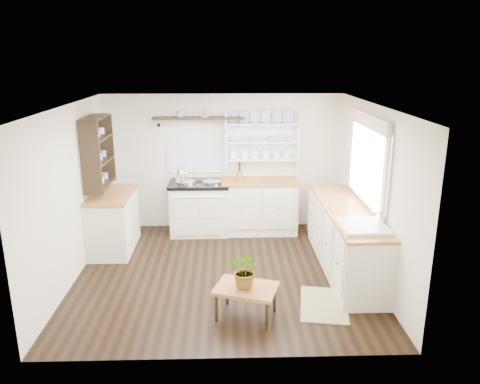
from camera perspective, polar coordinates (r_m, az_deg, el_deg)
name	(u,v)px	position (r m, az deg, el deg)	size (l,w,h in m)	color
floor	(224,273)	(6.60, -1.99, -9.84)	(4.00, 3.80, 0.01)	black
wall_back	(223,162)	(8.01, -2.03, 3.66)	(4.00, 0.02, 2.30)	beige
wall_right	(373,193)	(6.48, 15.89, -0.07)	(0.02, 3.80, 2.30)	beige
wall_left	(70,195)	(6.51, -20.00, -0.37)	(0.02, 3.80, 2.30)	beige
ceiling	(222,106)	(5.95, -2.21, 10.44)	(4.00, 3.80, 0.01)	white
window	(368,160)	(6.50, 15.36, 3.81)	(0.08, 1.55, 1.22)	white
aga_cooker	(199,207)	(7.90, -4.97, -1.86)	(0.99, 0.69, 0.91)	silver
back_cabinets	(259,205)	(7.93, 2.35, -1.65)	(1.27, 0.63, 0.90)	beige
right_cabinets	(345,238)	(6.71, 12.72, -5.51)	(0.62, 2.43, 0.90)	beige
belfast_sink	(362,235)	(5.91, 14.69, -5.13)	(0.55, 0.60, 0.45)	white
left_cabinets	(113,221)	(7.45, -15.21, -3.44)	(0.62, 1.13, 0.90)	beige
plate_rack	(262,139)	(7.92, 2.67, 6.50)	(1.20, 0.22, 0.90)	white
high_shelf	(199,119)	(7.77, -5.08, 8.89)	(1.50, 0.29, 0.16)	black
left_shelving	(98,151)	(7.20, -16.94, 4.76)	(0.28, 0.80, 1.05)	black
kettle	(181,175)	(7.64, -7.22, 2.03)	(0.18, 0.18, 0.21)	silver
utensil_crock	(239,175)	(7.85, -0.11, 2.04)	(0.11, 0.11, 0.12)	#A3653C
center_table	(246,290)	(5.46, 0.74, -11.91)	(0.81, 0.69, 0.37)	brown
potted_plant	(246,270)	(5.34, 0.75, -9.49)	(0.38, 0.33, 0.42)	#3F7233
floor_rug	(324,305)	(5.91, 10.16, -13.35)	(0.55, 0.85, 0.02)	olive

